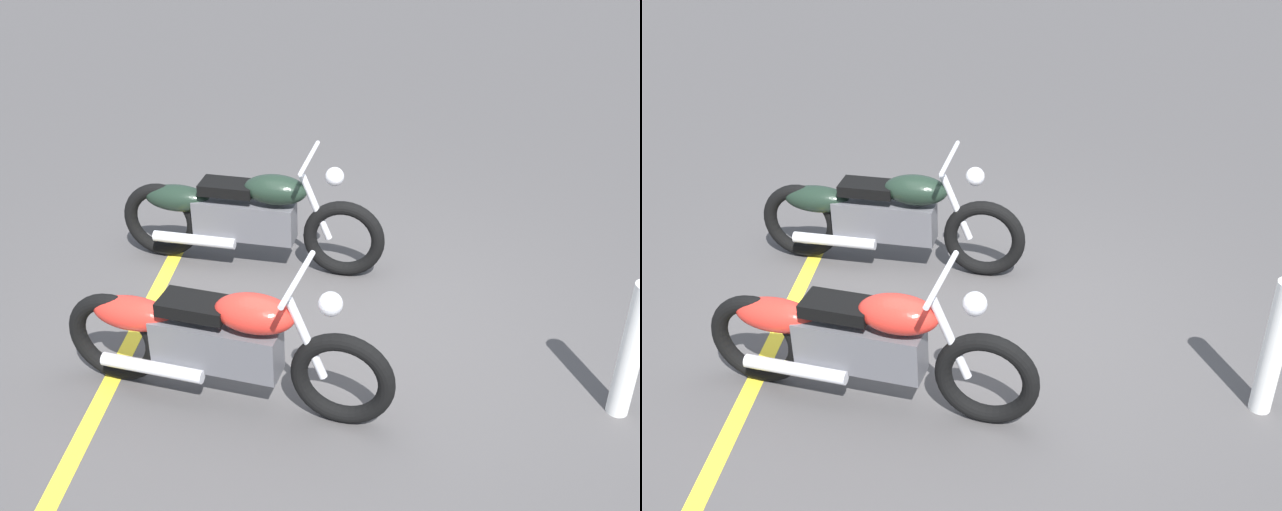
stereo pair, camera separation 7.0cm
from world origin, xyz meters
TOP-DOWN VIEW (x-y plane):
  - ground_plane at (0.00, 0.00)m, footprint 60.00×60.00m
  - motorcycle_bright_foreground at (-0.48, -0.84)m, footprint 2.23×0.62m
  - motorcycle_dark_foreground at (-0.74, 0.84)m, footprint 2.23×0.62m
  - bollard_post at (2.10, -0.54)m, footprint 0.14×0.14m
  - parking_stripe_near at (-1.27, -0.52)m, footprint 0.35×3.20m

SIDE VIEW (x-z plane):
  - ground_plane at x=0.00m, z-range 0.00..0.00m
  - parking_stripe_near at x=-1.27m, z-range 0.00..0.01m
  - motorcycle_bright_foreground at x=-0.48m, z-range -0.06..0.98m
  - motorcycle_dark_foreground at x=-0.74m, z-range -0.06..0.98m
  - bollard_post at x=2.10m, z-range 0.00..0.97m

